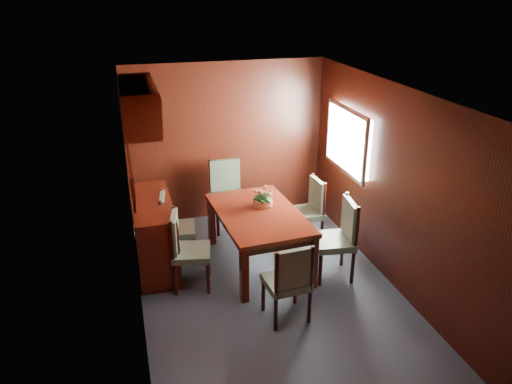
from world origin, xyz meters
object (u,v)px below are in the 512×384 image
object	(u,v)px
chair_head	(289,279)
chair_right_near	(339,234)
sideboard	(154,233)
chair_left_near	(185,246)
dining_table	(258,220)
flower_centerpiece	(263,196)

from	to	relation	value
chair_head	chair_right_near	bearing A→B (deg)	34.18
sideboard	chair_left_near	distance (m)	0.69
sideboard	chair_right_near	world-z (taller)	chair_right_near
chair_head	dining_table	bearing A→B (deg)	85.37
sideboard	chair_left_near	xyz separation A→B (m)	(0.31, -0.61, 0.09)
chair_right_near	flower_centerpiece	xyz separation A→B (m)	(-0.77, 0.72, 0.30)
flower_centerpiece	sideboard	bearing A→B (deg)	173.27
chair_left_near	flower_centerpiece	bearing A→B (deg)	123.31
chair_left_near	chair_right_near	xyz separation A→B (m)	(1.87, -0.27, 0.03)
sideboard	dining_table	xyz separation A→B (m)	(1.29, -0.36, 0.19)
chair_right_near	chair_head	size ratio (longest dim) A/B	1.09
chair_right_near	flower_centerpiece	size ratio (longest dim) A/B	3.92
chair_left_near	flower_centerpiece	distance (m)	1.24
dining_table	chair_right_near	bearing A→B (deg)	-34.12
flower_centerpiece	chair_head	bearing A→B (deg)	-95.18
dining_table	chair_head	world-z (taller)	chair_head
chair_right_near	sideboard	bearing A→B (deg)	75.22
chair_right_near	chair_head	xyz separation A→B (m)	(-0.90, -0.71, -0.05)
sideboard	flower_centerpiece	size ratio (longest dim) A/B	5.30
chair_left_near	flower_centerpiece	size ratio (longest dim) A/B	3.69
sideboard	chair_head	bearing A→B (deg)	-51.15
chair_left_near	chair_right_near	distance (m)	1.89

